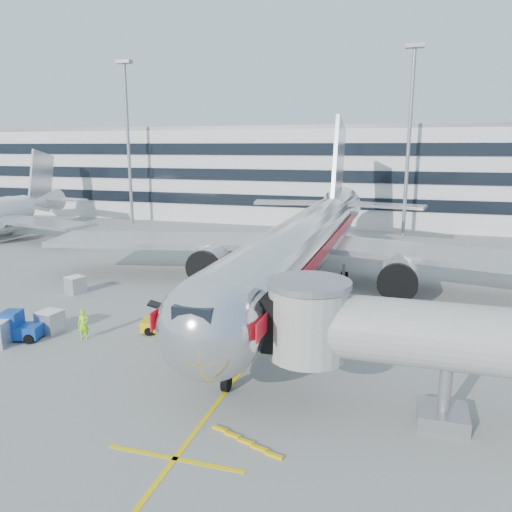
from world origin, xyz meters
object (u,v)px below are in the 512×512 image
(cargo_container_left, at_px, (50,322))
(main_jet, at_px, (304,242))
(belt_loader, at_px, (173,324))
(cargo_container_right, at_px, (76,285))
(ramp_worker, at_px, (83,325))
(baggage_tug, at_px, (18,327))

(cargo_container_left, bearing_deg, main_jet, 47.07)
(main_jet, bearing_deg, belt_loader, -116.31)
(cargo_container_right, bearing_deg, ramp_worker, -51.04)
(main_jet, distance_m, cargo_container_left, 21.29)
(belt_loader, bearing_deg, main_jet, 63.69)
(baggage_tug, xyz_separation_m, cargo_container_right, (-3.15, 10.20, -0.10))
(main_jet, distance_m, baggage_tug, 23.25)
(main_jet, height_order, baggage_tug, main_jet)
(baggage_tug, bearing_deg, ramp_worker, 17.68)
(belt_loader, xyz_separation_m, ramp_worker, (-5.03, -2.89, 0.40))
(main_jet, distance_m, belt_loader, 14.80)
(ramp_worker, bearing_deg, cargo_container_left, 154.97)
(belt_loader, relative_size, cargo_container_right, 2.58)
(baggage_tug, bearing_deg, main_jet, 47.83)
(cargo_container_left, xyz_separation_m, ramp_worker, (2.92, -0.37, 0.24))
(belt_loader, bearing_deg, cargo_container_right, 153.82)
(baggage_tug, bearing_deg, belt_loader, 24.75)
(ramp_worker, bearing_deg, belt_loader, 12.23)
(cargo_container_right, relative_size, ramp_worker, 0.88)
(cargo_container_left, distance_m, cargo_container_right, 9.55)
(belt_loader, xyz_separation_m, cargo_container_right, (-12.23, 6.01, 0.13))
(main_jet, relative_size, ramp_worker, 25.34)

